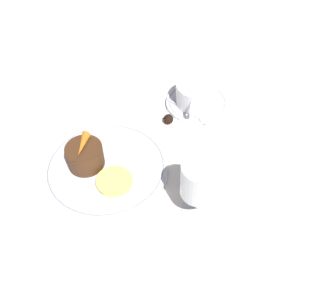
# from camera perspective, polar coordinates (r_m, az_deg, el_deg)

# --- Properties ---
(ground_plane) EXTENTS (3.00, 3.00, 0.00)m
(ground_plane) POSITION_cam_1_polar(r_m,az_deg,el_deg) (0.81, -6.22, -2.90)
(ground_plane) COLOR white
(dinner_plate) EXTENTS (0.25, 0.25, 0.01)m
(dinner_plate) POSITION_cam_1_polar(r_m,az_deg,el_deg) (0.79, -8.93, -3.48)
(dinner_plate) COLOR white
(dinner_plate) RESTS_ON ground_plane
(saucer) EXTENTS (0.15, 0.15, 0.01)m
(saucer) POSITION_cam_1_polar(r_m,az_deg,el_deg) (0.93, 4.23, 6.00)
(saucer) COLOR white
(saucer) RESTS_ON ground_plane
(coffee_cup) EXTENTS (0.12, 0.10, 0.05)m
(coffee_cup) POSITION_cam_1_polar(r_m,az_deg,el_deg) (0.90, 4.17, 7.37)
(coffee_cup) COLOR white
(coffee_cup) RESTS_ON saucer
(spoon) EXTENTS (0.07, 0.11, 0.00)m
(spoon) POSITION_cam_1_polar(r_m,az_deg,el_deg) (0.89, 3.41, 4.43)
(spoon) COLOR silver
(spoon) RESTS_ON saucer
(wine_glass) EXTENTS (0.07, 0.07, 0.13)m
(wine_glass) POSITION_cam_1_polar(r_m,az_deg,el_deg) (0.67, 4.72, -5.49)
(wine_glass) COLOR silver
(wine_glass) RESTS_ON ground_plane
(fork) EXTENTS (0.05, 0.20, 0.01)m
(fork) POSITION_cam_1_polar(r_m,az_deg,el_deg) (0.90, -2.67, 4.34)
(fork) COLOR silver
(fork) RESTS_ON ground_plane
(dessert_cake) EXTENTS (0.07, 0.07, 0.05)m
(dessert_cake) POSITION_cam_1_polar(r_m,az_deg,el_deg) (0.78, -11.95, -1.71)
(dessert_cake) COLOR #4C2D19
(dessert_cake) RESTS_ON dinner_plate
(carrot_garnish) EXTENTS (0.06, 0.02, 0.02)m
(carrot_garnish) POSITION_cam_1_polar(r_m,az_deg,el_deg) (0.76, -12.32, -0.11)
(carrot_garnish) COLOR orange
(carrot_garnish) RESTS_ON dessert_cake
(pineapple_slice) EXTENTS (0.07, 0.07, 0.01)m
(pineapple_slice) POSITION_cam_1_polar(r_m,az_deg,el_deg) (0.76, -7.60, -5.41)
(pineapple_slice) COLOR #EFE075
(pineapple_slice) RESTS_ON dinner_plate
(chocolate_truffle) EXTENTS (0.02, 0.02, 0.02)m
(chocolate_truffle) POSITION_cam_1_polar(r_m,az_deg,el_deg) (0.88, 0.06, 3.63)
(chocolate_truffle) COLOR black
(chocolate_truffle) RESTS_ON ground_plane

